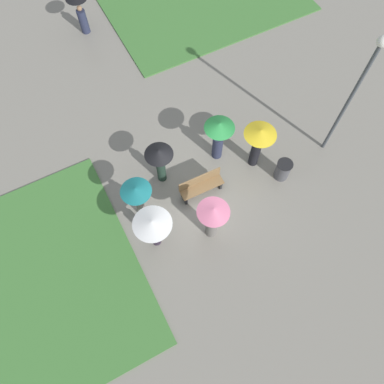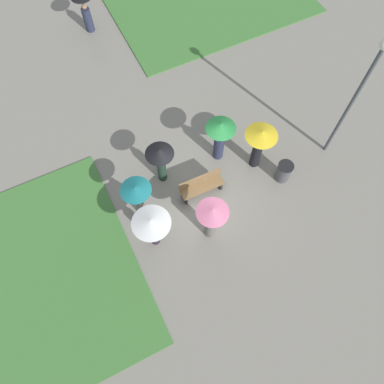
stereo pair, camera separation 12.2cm
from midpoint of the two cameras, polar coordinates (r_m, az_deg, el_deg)
The scene contains 12 objects.
ground_plane at distance 13.19m, azimuth 1.14°, elevation 0.05°, with size 90.00×90.00×0.00m, color gray.
lawn_patch_near at distance 13.29m, azimuth -26.32°, elevation -14.37°, with size 8.03×7.14×0.06m.
park_bench at distance 12.80m, azimuth 1.10°, elevation 1.08°, with size 1.55×0.46×0.90m.
lamp_post at distance 12.55m, azimuth 23.51°, elevation 14.39°, with size 0.32×0.32×5.08m.
trash_bin at distance 13.50m, azimuth 13.42°, elevation 3.30°, with size 0.55×0.55×0.83m.
crowd_person_teal at distance 11.82m, azimuth -8.66°, elevation -0.45°, with size 0.99×0.99×1.77m.
crowd_person_yellow at distance 12.75m, azimuth 9.84°, elevation 7.78°, with size 1.09×1.09×1.99m.
crowd_person_black at distance 12.37m, azimuth -5.25°, elevation 5.02°, with size 0.95×0.95×1.81m.
crowd_person_green at distance 12.84m, azimuth 3.83°, elevation 8.84°, with size 1.04×1.04×1.94m.
crowd_person_pink at distance 11.42m, azimuth 2.87°, elevation -3.83°, with size 1.01×1.01×1.93m.
crowd_person_white at distance 11.24m, azimuth -6.29°, elevation -5.21°, with size 1.19×1.19×1.79m.
lone_walker_mid_plaza at distance 18.11m, azimuth -16.95°, elevation 25.10°, with size 0.90×0.90×1.82m.
Camera 1 is at (-3.00, -5.00, 11.84)m, focal length 35.00 mm.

